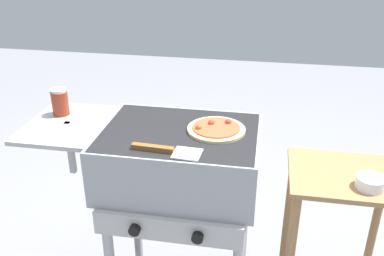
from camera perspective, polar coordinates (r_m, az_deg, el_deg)
grill at (r=1.78m, az=-2.06°, el=-4.65°), size 0.96×0.53×0.90m
pizza_pepperoni at (r=1.72m, az=3.20°, el=-0.10°), size 0.23×0.23×0.03m
sauce_jar at (r=1.93m, az=-17.07°, el=3.31°), size 0.07×0.07×0.12m
spatula at (r=1.56m, az=-3.35°, el=-2.98°), size 0.26×0.10×0.02m
prep_table at (r=1.90m, az=18.81°, el=-11.52°), size 0.44×0.36×0.77m
topping_bowl_near at (r=1.71m, az=22.53°, el=-6.72°), size 0.11×0.11×0.04m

